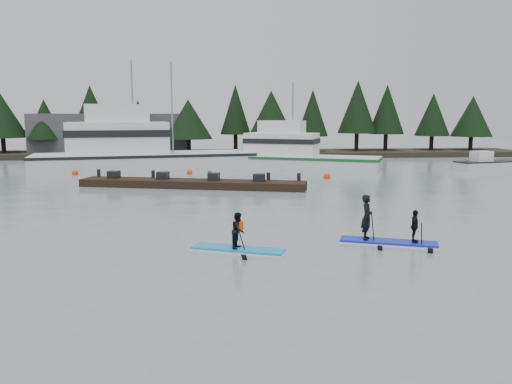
{
  "coord_description": "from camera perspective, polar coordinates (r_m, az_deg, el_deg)",
  "views": [
    {
      "loc": [
        -2.0,
        -17.25,
        4.61
      ],
      "look_at": [
        0.0,
        6.0,
        1.1
      ],
      "focal_mm": 35.0,
      "sensor_mm": 36.0,
      "label": 1
    }
  ],
  "objects": [
    {
      "name": "paddleboard_duo",
      "position": [
        18.92,
        14.62,
        -4.02
      ],
      "size": [
        3.54,
        1.99,
        2.27
      ],
      "rotation": [
        0.0,
        0.0,
        -0.36
      ],
      "color": "#1320B6",
      "rests_on": "ground"
    },
    {
      "name": "far_shore",
      "position": [
        59.44,
        -2.98,
        4.39
      ],
      "size": [
        70.0,
        8.0,
        0.6
      ],
      "primitive_type": "cube",
      "color": "#2D281E",
      "rests_on": "ground"
    },
    {
      "name": "floating_dock",
      "position": [
        33.22,
        -7.33,
        0.95
      ],
      "size": [
        15.08,
        5.76,
        0.5
      ],
      "primitive_type": "cube",
      "rotation": [
        0.0,
        0.0,
        -0.26
      ],
      "color": "black",
      "rests_on": "ground"
    },
    {
      "name": "fishing_boat_medium",
      "position": [
        45.87,
        4.51,
        3.52
      ],
      "size": [
        14.77,
        9.49,
        8.55
      ],
      "rotation": [
        0.0,
        0.0,
        -0.41
      ],
      "color": "silver",
      "rests_on": "ground"
    },
    {
      "name": "buoy_c",
      "position": [
        47.63,
        13.77,
        2.76
      ],
      "size": [
        0.55,
        0.55,
        0.55
      ],
      "primitive_type": "sphere",
      "color": "#FD3B0C",
      "rests_on": "ground"
    },
    {
      "name": "buoy_d",
      "position": [
        38.27,
        8.1,
        1.55
      ],
      "size": [
        0.53,
        0.53,
        0.53
      ],
      "primitive_type": "sphere",
      "color": "#FD3B0C",
      "rests_on": "ground"
    },
    {
      "name": "skiff",
      "position": [
        49.11,
        25.12,
        2.8
      ],
      "size": [
        6.69,
        3.49,
        0.75
      ],
      "primitive_type": "cube",
      "rotation": [
        0.0,
        0.0,
        0.26
      ],
      "color": "silver",
      "rests_on": "ground"
    },
    {
      "name": "paddleboard_solo",
      "position": [
        17.34,
        -2.02,
        -5.37
      ],
      "size": [
        3.31,
        1.93,
        1.83
      ],
      "rotation": [
        0.0,
        0.0,
        -0.38
      ],
      "color": "#1586C7",
      "rests_on": "ground"
    },
    {
      "name": "buoy_a",
      "position": [
        42.93,
        -19.96,
        1.88
      ],
      "size": [
        0.49,
        0.49,
        0.49
      ],
      "primitive_type": "sphere",
      "color": "#FD3B0C",
      "rests_on": "ground"
    },
    {
      "name": "treeline",
      "position": [
        59.47,
        -2.98,
        4.1
      ],
      "size": [
        60.0,
        4.0,
        8.0
      ],
      "primitive_type": null,
      "color": "black",
      "rests_on": "ground"
    },
    {
      "name": "ground",
      "position": [
        17.97,
        1.65,
        -6.32
      ],
      "size": [
        160.0,
        160.0,
        0.0
      ],
      "primitive_type": "plane",
      "color": "gray",
      "rests_on": "ground"
    },
    {
      "name": "waterfront_building",
      "position": [
        62.46,
        -16.08,
        6.29
      ],
      "size": [
        18.0,
        6.0,
        5.0
      ],
      "primitive_type": "cube",
      "color": "#4C4C51",
      "rests_on": "ground"
    },
    {
      "name": "buoy_b",
      "position": [
        41.21,
        -7.6,
        2.06
      ],
      "size": [
        0.49,
        0.49,
        0.49
      ],
      "primitive_type": "sphere",
      "color": "#FD3B0C",
      "rests_on": "ground"
    },
    {
      "name": "fishing_boat_large",
      "position": [
        46.13,
        -13.26,
        3.62
      ],
      "size": [
        19.86,
        8.99,
        10.66
      ],
      "rotation": [
        0.0,
        0.0,
        0.2
      ],
      "color": "silver",
      "rests_on": "ground"
    }
  ]
}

